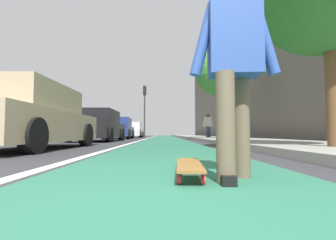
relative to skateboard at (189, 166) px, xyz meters
The scene contains 14 objects.
ground_plane 8.99m from the skateboard, ahead, with size 80.00×80.00×0.00m, color #38383D.
bike_lane_paint 22.99m from the skateboard, ahead, with size 56.00×2.34×0.00m, color #2D7256.
lane_stripe_white 19.05m from the skateboard, ahead, with size 52.00×0.16×0.01m, color silver.
sidewalk_curb 17.28m from the skateboard, 10.55° to the right, with size 52.00×3.20×0.14m, color #9E9B93.
building_facade 22.95m from the skateboard, 16.45° to the right, with size 40.00×1.20×13.98m, color #61594F.
skateboard is the anchor object (origin of this frame).
skater_person 0.92m from the skateboard, 113.29° to the right, with size 0.45×0.72×1.64m.
parked_car_near 4.91m from the skateboard, 43.13° to the left, with size 4.32×1.98×1.49m.
parked_car_mid 9.91m from the skateboard, 19.72° to the left, with size 4.06×2.04×1.48m.
parked_car_far 15.41m from the skateboard, 12.72° to the left, with size 4.45×1.98×1.49m.
parked_car_end 21.91m from the skateboard, ahead, with size 4.16×2.03×1.48m.
traffic_light 18.86m from the skateboard, ahead, with size 0.33×0.28×4.54m.
street_tree_mid 11.45m from the skateboard, 14.73° to the right, with size 2.55×2.55×4.97m.
pedestrian_distant 12.89m from the skateboard, 11.52° to the right, with size 0.45×0.70×1.61m.
Camera 1 is at (-0.98, 0.08, 0.36)m, focal length 25.25 mm.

